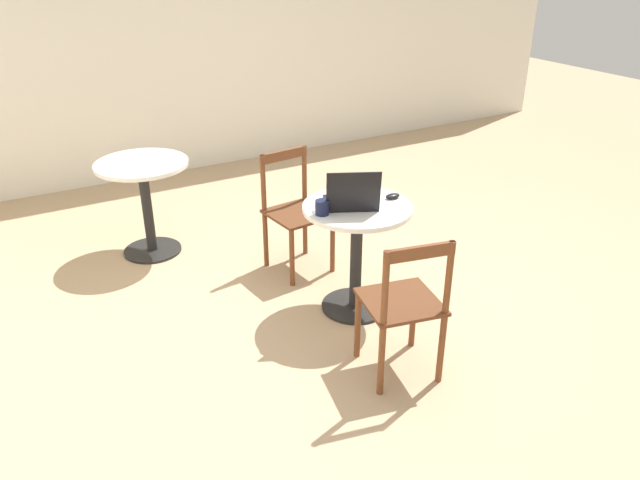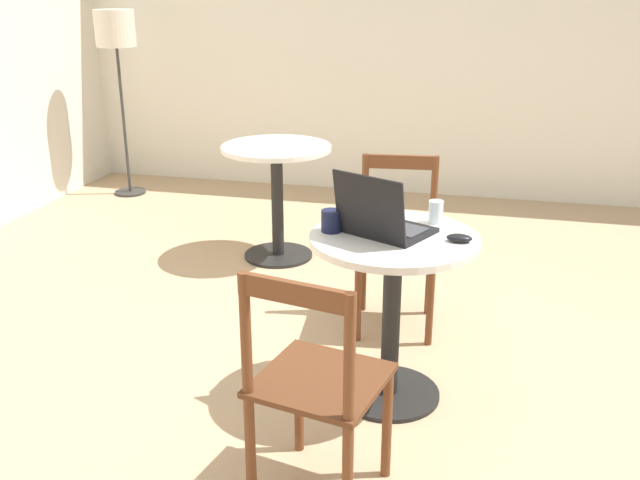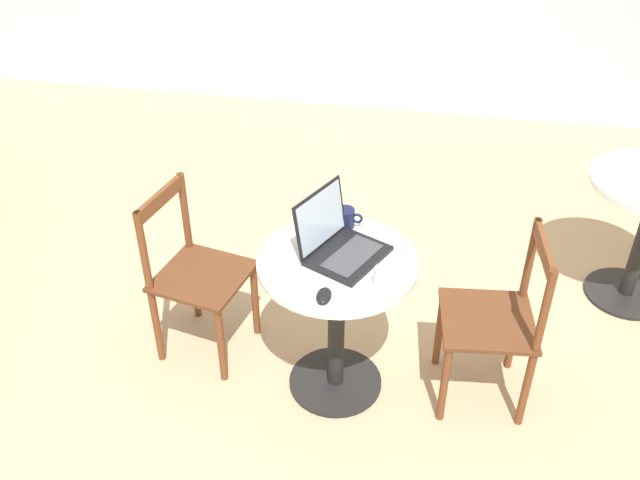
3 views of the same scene
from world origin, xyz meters
The scene contains 8 objects.
ground_plane centered at (0.00, 0.00, 0.00)m, with size 16.00×16.00×0.00m, color tan.
cafe_table_near centered at (0.03, 0.11, 0.53)m, with size 0.68×0.68×0.74m.
chair_near_left centered at (-0.68, 0.26, 0.44)m, with size 0.48×0.48×0.87m.
chair_near_right centered at (0.73, 0.18, 0.44)m, with size 0.44×0.44×0.87m.
laptop centered at (0.03, 0.15, 0.79)m, with size 0.41×0.42×0.27m.
mouse centered at (0.02, -0.15, 0.75)m, with size 0.06×0.10×0.03m.
mug centered at (0.03, 0.36, 0.78)m, with size 0.12×0.08×0.09m.
drinking_glass centered at (0.23, -0.04, 0.79)m, with size 0.06×0.06×0.10m.
Camera 3 is at (0.40, -2.25, 2.54)m, focal length 40.00 mm.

